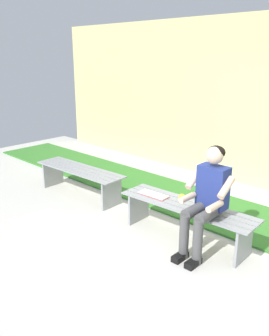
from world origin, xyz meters
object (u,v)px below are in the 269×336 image
(person_seated, at_px, (207,197))
(apple, at_px, (182,197))
(book_open, at_px, (153,195))
(bench_near, at_px, (186,213))
(bench_far, at_px, (80,175))

(person_seated, xyz_separation_m, apple, (0.46, -0.18, -0.19))
(apple, bearing_deg, book_open, 18.53)
(apple, height_order, book_open, apple)
(bench_near, bearing_deg, person_seated, 163.25)
(bench_far, bearing_deg, bench_near, 180.00)
(apple, bearing_deg, bench_far, 2.14)
(apple, bearing_deg, person_seated, 159.18)
(bench_far, bearing_deg, apple, -177.86)
(person_seated, height_order, book_open, person_seated)
(bench_near, height_order, apple, apple)
(bench_near, relative_size, bench_far, 1.05)
(bench_near, distance_m, person_seated, 0.49)
(person_seated, relative_size, apple, 14.30)
(bench_near, xyz_separation_m, bench_far, (2.12, -0.00, -0.00))
(bench_near, relative_size, book_open, 4.32)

